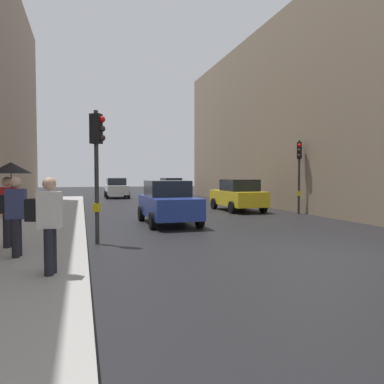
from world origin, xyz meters
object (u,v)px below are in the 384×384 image
traffic_light_mid_street (299,163)px  traffic_light_near_right (97,152)px  car_blue_van (168,202)px  pedestrian_with_grey_backpack (14,212)px  car_silver_hatchback (170,187)px  pedestrian_with_black_backpack (47,220)px  car_yellow_taxi (238,195)px  pedestrian_with_umbrella (10,180)px  car_white_compact (116,188)px

traffic_light_mid_street → traffic_light_near_right: 11.74m
car_blue_van → pedestrian_with_grey_backpack: 7.46m
car_silver_hatchback → traffic_light_mid_street: bearing=-81.9°
traffic_light_near_right → car_silver_hatchback: 24.75m
pedestrian_with_black_backpack → car_blue_van: bearing=61.9°
traffic_light_mid_street → car_yellow_taxi: bearing=134.1°
traffic_light_near_right → pedestrian_with_umbrella: traffic_light_near_right is taller
car_white_compact → pedestrian_with_umbrella: pedestrian_with_umbrella is taller
traffic_light_mid_street → pedestrian_with_umbrella: size_ratio=1.76×
traffic_light_mid_street → pedestrian_with_grey_backpack: (-12.16, -7.59, -1.44)m
traffic_light_mid_street → pedestrian_with_grey_backpack: 14.40m
car_white_compact → pedestrian_with_black_backpack: bearing=-97.8°
car_blue_van → car_silver_hatchback: same height
car_white_compact → car_silver_hatchback: same height
traffic_light_mid_street → car_white_compact: bearing=114.7°
pedestrian_with_umbrella → pedestrian_with_black_backpack: size_ratio=1.21×
car_blue_van → pedestrian_with_black_backpack: 8.45m
car_blue_van → car_yellow_taxi: size_ratio=1.00×
traffic_light_near_right → pedestrian_with_black_backpack: traffic_light_near_right is taller
car_white_compact → pedestrian_with_umbrella: bearing=-101.5°
car_blue_van → pedestrian_with_grey_backpack: pedestrian_with_grey_backpack is taller
traffic_light_mid_street → pedestrian_with_grey_backpack: size_ratio=2.13×
car_yellow_taxi → pedestrian_with_umbrella: (-10.10, -8.74, 0.96)m
car_silver_hatchback → pedestrian_with_grey_backpack: size_ratio=2.43×
traffic_light_mid_street → car_yellow_taxi: traffic_light_mid_street is taller
traffic_light_near_right → car_silver_hatchback: bearing=71.7°
car_silver_hatchback → pedestrian_with_black_backpack: size_ratio=2.43×
pedestrian_with_grey_backpack → traffic_light_near_right: bearing=45.9°
car_blue_van → car_yellow_taxi: bearing=40.7°
traffic_light_near_right → pedestrian_with_umbrella: bearing=-162.7°
traffic_light_near_right → pedestrian_with_umbrella: (-2.15, -0.67, -0.79)m
car_silver_hatchback → pedestrian_with_umbrella: bearing=-112.3°
car_white_compact → pedestrian_with_grey_backpack: bearing=-100.3°
pedestrian_with_grey_backpack → car_silver_hatchback: bearing=69.2°
car_yellow_taxi → car_silver_hatchback: size_ratio=0.98×
pedestrian_with_grey_backpack → pedestrian_with_black_backpack: (0.83, -1.75, 0.00)m
pedestrian_with_grey_backpack → pedestrian_with_black_backpack: bearing=-64.7°
car_white_compact → car_silver_hatchback: 5.27m
car_blue_van → car_white_compact: (-0.38, 18.72, 0.00)m
pedestrian_with_grey_backpack → car_yellow_taxi: bearing=45.5°
pedestrian_with_umbrella → pedestrian_with_grey_backpack: pedestrian_with_umbrella is taller
car_silver_hatchback → traffic_light_near_right: bearing=-108.3°
traffic_light_near_right → car_yellow_taxi: (7.95, 8.07, -1.75)m
traffic_light_mid_street → car_white_compact: traffic_light_mid_street is taller
car_blue_van → traffic_light_mid_street: bearing=14.4°
traffic_light_near_right → car_white_compact: 22.70m
traffic_light_mid_street → car_white_compact: 18.59m
car_white_compact → pedestrian_with_black_backpack: 26.41m
car_yellow_taxi → car_blue_van: bearing=-139.3°
pedestrian_with_grey_backpack → traffic_light_mid_street: bearing=32.0°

